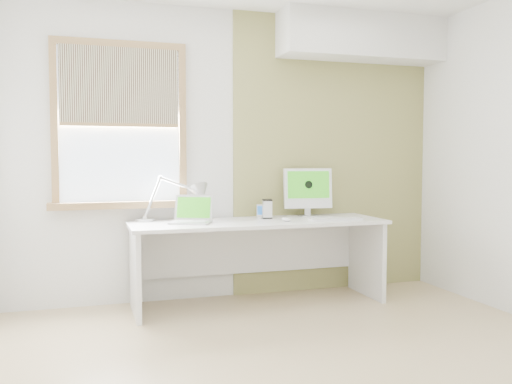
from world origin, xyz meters
name	(u,v)px	position (x,y,z in m)	size (l,w,h in m)	color
room	(308,153)	(0.00, 0.00, 1.30)	(4.04, 3.54, 2.64)	tan
accent_wall	(333,155)	(1.00, 1.74, 1.30)	(2.00, 0.02, 2.60)	#90914E
soffit	(361,37)	(1.20, 1.57, 2.40)	(1.60, 0.40, 0.42)	white
window	(120,126)	(-1.00, 1.71, 1.54)	(1.20, 0.14, 1.42)	olive
desk	(256,242)	(0.13, 1.44, 0.53)	(2.20, 0.70, 0.73)	silver
desk_lamp	(190,197)	(-0.43, 1.59, 0.94)	(0.68, 0.27, 0.39)	silver
laptop	(192,216)	(-0.45, 1.40, 0.79)	(0.41, 0.38, 0.23)	silver
phone_dock	(260,215)	(0.19, 1.53, 0.77)	(0.08, 0.08, 0.13)	silver
external_drive	(267,209)	(0.26, 1.54, 0.81)	(0.11, 0.15, 0.17)	silver
imac	(308,189)	(0.67, 1.59, 0.98)	(0.46, 0.17, 0.44)	silver
keyboard	(335,219)	(0.78, 1.22, 0.74)	(0.47, 0.14, 0.02)	white
mouse	(286,219)	(0.34, 1.27, 0.75)	(0.07, 0.11, 0.03)	white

